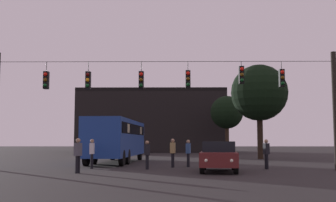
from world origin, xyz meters
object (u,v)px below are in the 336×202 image
object	(u,v)px
pedestrian_near_bus	(147,153)
pedestrian_trailing	(173,151)
pedestrian_crossing_left	(92,152)
pedestrian_crossing_center	(78,153)
city_bus	(117,136)
tree_behind_building	(227,113)
pedestrian_far_side	(188,152)
tree_left_silhouette	(259,93)
car_near_right	(219,156)
pedestrian_crossing_right	(266,152)

from	to	relation	value
pedestrian_near_bus	pedestrian_trailing	bearing A→B (deg)	49.22
pedestrian_crossing_left	pedestrian_crossing_center	world-z (taller)	pedestrian_crossing_center
pedestrian_crossing_left	pedestrian_trailing	bearing A→B (deg)	13.82
city_bus	tree_behind_building	bearing A→B (deg)	62.04
pedestrian_far_side	pedestrian_crossing_center	bearing A→B (deg)	-138.52
pedestrian_near_bus	tree_left_silhouette	bearing A→B (deg)	55.50
city_bus	car_near_right	xyz separation A→B (m)	(6.31, -8.63, -1.07)
pedestrian_trailing	tree_left_silhouette	bearing A→B (deg)	56.48
pedestrian_trailing	pedestrian_far_side	xyz separation A→B (m)	(0.93, 0.49, -0.04)
pedestrian_trailing	pedestrian_crossing_left	bearing A→B (deg)	-166.18
pedestrian_crossing_center	pedestrian_near_bus	size ratio (longest dim) A/B	1.07
pedestrian_crossing_left	pedestrian_crossing_right	world-z (taller)	pedestrian_crossing_left
pedestrian_trailing	tree_behind_building	size ratio (longest dim) A/B	0.24
city_bus	car_near_right	distance (m)	10.74
pedestrian_crossing_right	tree_left_silhouette	size ratio (longest dim) A/B	0.20
pedestrian_far_side	tree_left_silhouette	size ratio (longest dim) A/B	0.20
city_bus	tree_left_silhouette	bearing A→B (deg)	27.63
pedestrian_near_bus	pedestrian_far_side	xyz separation A→B (m)	(2.33, 2.12, 0.03)
tree_behind_building	pedestrian_crossing_center	bearing A→B (deg)	-110.60
tree_left_silhouette	pedestrian_crossing_right	bearing A→B (deg)	-100.58
pedestrian_crossing_right	pedestrian_trailing	size ratio (longest dim) A/B	0.98
pedestrian_trailing	pedestrian_crossing_right	bearing A→B (deg)	-14.93
city_bus	pedestrian_crossing_right	bearing A→B (deg)	-36.34
pedestrian_crossing_left	tree_behind_building	size ratio (longest dim) A/B	0.24
pedestrian_crossing_center	pedestrian_crossing_right	world-z (taller)	pedestrian_crossing_center
car_near_right	pedestrian_crossing_center	xyz separation A→B (m)	(-6.90, -1.09, 0.15)
pedestrian_far_side	pedestrian_crossing_right	bearing A→B (deg)	-23.82
city_bus	pedestrian_near_bus	bearing A→B (deg)	-69.67
pedestrian_crossing_left	pedestrian_crossing_right	size ratio (longest dim) A/B	1.01
pedestrian_far_side	tree_left_silhouette	world-z (taller)	tree_left_silhouette
city_bus	pedestrian_crossing_center	distance (m)	9.78
city_bus	pedestrian_trailing	world-z (taller)	city_bus
pedestrian_trailing	tree_behind_building	xyz separation A→B (m)	(6.52, 25.14, 3.98)
city_bus	tree_behind_building	distance (m)	22.61
pedestrian_crossing_left	pedestrian_near_bus	distance (m)	3.17
pedestrian_crossing_right	pedestrian_trailing	xyz separation A→B (m)	(-5.16, 1.38, 0.02)
car_near_right	tree_left_silhouette	distance (m)	16.31
pedestrian_crossing_left	pedestrian_crossing_center	xyz separation A→B (m)	(-0.04, -3.25, 0.02)
city_bus	pedestrian_crossing_right	xyz separation A→B (m)	(9.14, -6.73, -0.94)
city_bus	pedestrian_crossing_center	size ratio (longest dim) A/B	6.65
pedestrian_crossing_center	pedestrian_near_bus	distance (m)	4.19
tree_left_silhouette	tree_behind_building	bearing A→B (deg)	94.24
car_near_right	pedestrian_crossing_left	distance (m)	7.19
city_bus	pedestrian_near_bus	xyz separation A→B (m)	(2.58, -6.98, -0.99)
car_near_right	pedestrian_crossing_left	bearing A→B (deg)	162.48
pedestrian_near_bus	car_near_right	bearing A→B (deg)	-23.94
pedestrian_far_side	tree_behind_building	world-z (taller)	tree_behind_building
pedestrian_far_side	city_bus	bearing A→B (deg)	135.31
pedestrian_crossing_right	tree_behind_building	xyz separation A→B (m)	(1.36, 26.52, 4.00)
pedestrian_crossing_right	tree_left_silhouette	distance (m)	13.83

